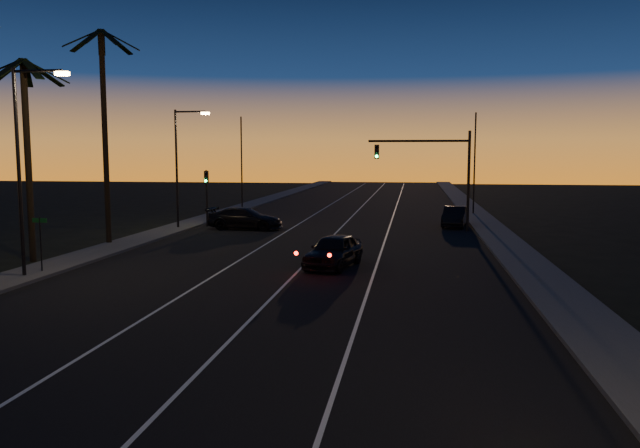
% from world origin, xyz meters
% --- Properties ---
extents(road, '(20.00, 170.00, 0.01)m').
position_xyz_m(road, '(0.00, 30.00, 0.01)').
color(road, black).
rests_on(road, ground).
extents(sidewalk_left, '(2.40, 170.00, 0.16)m').
position_xyz_m(sidewalk_left, '(-11.20, 30.00, 0.08)').
color(sidewalk_left, '#3D3D3A').
rests_on(sidewalk_left, ground).
extents(sidewalk_right, '(2.40, 170.00, 0.16)m').
position_xyz_m(sidewalk_right, '(11.20, 30.00, 0.08)').
color(sidewalk_right, '#3D3D3A').
rests_on(sidewalk_right, ground).
extents(lane_stripe_left, '(0.12, 160.00, 0.01)m').
position_xyz_m(lane_stripe_left, '(-3.00, 30.00, 0.02)').
color(lane_stripe_left, silver).
rests_on(lane_stripe_left, road).
extents(lane_stripe_mid, '(0.12, 160.00, 0.01)m').
position_xyz_m(lane_stripe_mid, '(0.50, 30.00, 0.02)').
color(lane_stripe_mid, silver).
rests_on(lane_stripe_mid, road).
extents(lane_stripe_right, '(0.12, 160.00, 0.01)m').
position_xyz_m(lane_stripe_right, '(4.00, 30.00, 0.02)').
color(lane_stripe_right, silver).
rests_on(lane_stripe_right, road).
extents(palm_mid, '(4.25, 4.16, 10.03)m').
position_xyz_m(palm_mid, '(-13.20, 24.00, 6.25)').
color(palm_mid, black).
rests_on(palm_mid, ground).
extents(palm_far, '(4.25, 4.16, 12.53)m').
position_xyz_m(palm_far, '(-12.20, 30.00, 7.61)').
color(palm_far, black).
rests_on(palm_far, ground).
extents(streetlight_left_near, '(2.55, 0.26, 9.00)m').
position_xyz_m(streetlight_left_near, '(-10.70, 20.00, 5.32)').
color(streetlight_left_near, black).
rests_on(streetlight_left_near, ground).
extents(streetlight_left_far, '(2.55, 0.26, 8.50)m').
position_xyz_m(streetlight_left_far, '(-10.69, 38.00, 5.06)').
color(streetlight_left_far, black).
rests_on(streetlight_left_far, ground).
extents(street_sign, '(0.70, 0.06, 2.60)m').
position_xyz_m(street_sign, '(-10.80, 21.00, 1.66)').
color(street_sign, black).
rests_on(street_sign, ground).
extents(signal_mast, '(7.10, 0.41, 7.00)m').
position_xyz_m(signal_mast, '(7.14, 39.99, 4.78)').
color(signal_mast, black).
rests_on(signal_mast, ground).
extents(signal_post, '(0.28, 0.37, 4.20)m').
position_xyz_m(signal_post, '(-9.50, 39.98, 2.89)').
color(signal_post, black).
rests_on(signal_post, ground).
extents(far_pole_left, '(0.14, 0.14, 9.00)m').
position_xyz_m(far_pole_left, '(-11.00, 55.00, 4.50)').
color(far_pole_left, black).
rests_on(far_pole_left, ground).
extents(far_pole_right, '(0.14, 0.14, 9.00)m').
position_xyz_m(far_pole_right, '(11.00, 52.00, 4.50)').
color(far_pole_right, black).
rests_on(far_pole_right, ground).
extents(lead_car, '(2.83, 5.38, 1.57)m').
position_xyz_m(lead_car, '(1.98, 24.71, 0.80)').
color(lead_car, black).
rests_on(lead_car, road).
extents(right_car, '(2.23, 4.72, 1.49)m').
position_xyz_m(right_car, '(8.78, 42.53, 0.76)').
color(right_car, black).
rests_on(right_car, road).
extents(cross_car, '(5.49, 2.49, 1.56)m').
position_xyz_m(cross_car, '(-6.22, 38.67, 0.79)').
color(cross_car, black).
rests_on(cross_car, road).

